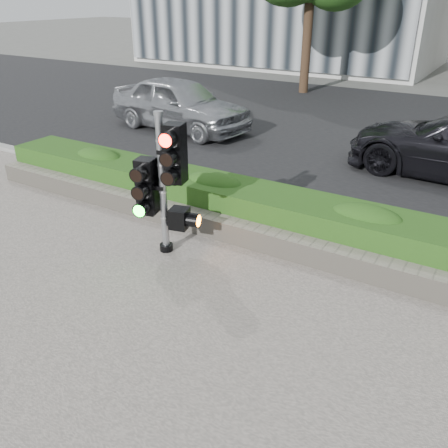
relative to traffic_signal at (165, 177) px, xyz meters
The scene contains 7 objects.
ground 2.01m from the traffic_signal, 44.08° to the right, with size 120.00×120.00×0.00m, color #51514C.
road 9.06m from the traffic_signal, 82.73° to the left, with size 60.00×13.00×0.02m, color black.
curb 2.62m from the traffic_signal, 61.01° to the left, with size 60.00×0.25×0.12m, color gray.
stone_wall 1.73m from the traffic_signal, 35.16° to the left, with size 12.00×0.32×0.34m, color gray.
hedge 2.04m from the traffic_signal, 51.93° to the left, with size 12.00×1.00×0.68m, color #3F7D26.
traffic_signal is the anchor object (origin of this frame).
car_silver 7.36m from the traffic_signal, 124.66° to the left, with size 1.78×4.43×1.51m, color #A4A6AC.
Camera 1 is at (3.01, -4.04, 3.68)m, focal length 38.00 mm.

